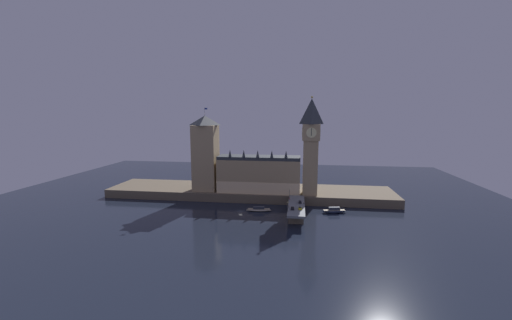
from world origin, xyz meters
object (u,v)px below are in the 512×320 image
(clock_tower, at_px, (311,143))
(car_southbound_trail, at_px, (300,202))
(victoria_tower, at_px, (206,153))
(street_lamp_far, at_px, (289,192))
(pedestrian_mid_walk, at_px, (304,203))
(boat_upstream, at_px, (259,210))
(pedestrian_far_rail, at_px, (290,199))
(car_northbound_trail, at_px, (292,208))
(pedestrian_near_rail, at_px, (289,206))
(car_southbound_lead, at_px, (300,208))
(street_lamp_near, at_px, (288,205))
(boat_downstream, at_px, (334,211))

(clock_tower, relative_size, car_southbound_trail, 14.95)
(victoria_tower, xyz_separation_m, street_lamp_far, (64.61, -20.49, -22.95))
(pedestrian_mid_walk, height_order, boat_upstream, pedestrian_mid_walk)
(car_southbound_trail, relative_size, pedestrian_mid_walk, 2.96)
(clock_tower, bearing_deg, pedestrian_far_rail, -122.37)
(clock_tower, xyz_separation_m, car_northbound_trail, (-11.46, -42.21, -35.53))
(victoria_tower, relative_size, pedestrian_far_rail, 34.22)
(pedestrian_near_rail, xyz_separation_m, street_lamp_far, (-0.40, 21.83, 3.69))
(car_southbound_lead, xyz_separation_m, pedestrian_near_rail, (-6.86, 2.04, 0.20))
(clock_tower, height_order, pedestrian_far_rail, clock_tower)
(car_southbound_trail, distance_m, street_lamp_near, 20.61)
(pedestrian_far_rail, xyz_separation_m, boat_upstream, (-20.38, -3.73, -7.20))
(car_southbound_trail, bearing_deg, street_lamp_near, -110.86)
(pedestrian_mid_walk, bearing_deg, victoria_tower, 156.23)
(car_southbound_trail, xyz_separation_m, pedestrian_near_rail, (-6.86, -11.45, 0.11))
(pedestrian_mid_walk, bearing_deg, street_lamp_far, 128.12)
(clock_tower, distance_m, car_southbound_lead, 54.59)
(victoria_tower, height_order, street_lamp_near, victoria_tower)
(pedestrian_far_rail, distance_m, street_lamp_near, 24.82)
(victoria_tower, relative_size, boat_upstream, 3.68)
(street_lamp_near, bearing_deg, street_lamp_far, 90.00)
(pedestrian_near_rail, xyz_separation_m, street_lamp_near, (-0.40, -7.61, 2.90))
(car_southbound_lead, distance_m, pedestrian_mid_walk, 11.92)
(pedestrian_near_rail, height_order, street_lamp_far, street_lamp_far)
(clock_tower, distance_m, pedestrian_mid_walk, 46.08)
(car_southbound_trail, bearing_deg, boat_upstream, 176.06)
(car_southbound_lead, xyz_separation_m, car_southbound_trail, (0.00, 13.48, 0.09))
(boat_upstream, bearing_deg, street_lamp_far, 23.06)
(pedestrian_mid_walk, bearing_deg, car_southbound_trail, 142.03)
(boat_upstream, bearing_deg, pedestrian_near_rail, -33.18)
(car_southbound_lead, bearing_deg, pedestrian_far_rail, 109.76)
(pedestrian_near_rail, bearing_deg, boat_upstream, 146.82)
(pedestrian_mid_walk, xyz_separation_m, boat_upstream, (-29.53, 3.66, -7.06))
(boat_downstream, bearing_deg, pedestrian_mid_walk, -161.58)
(car_northbound_trail, height_order, pedestrian_far_rail, pedestrian_far_rail)
(boat_upstream, bearing_deg, street_lamp_near, -46.33)
(street_lamp_near, bearing_deg, car_northbound_trail, 57.05)
(victoria_tower, bearing_deg, street_lamp_far, -17.60)
(pedestrian_mid_walk, relative_size, street_lamp_far, 0.22)
(victoria_tower, height_order, boat_downstream, victoria_tower)
(pedestrian_near_rail, relative_size, boat_upstream, 0.09)
(clock_tower, relative_size, car_northbound_trail, 18.17)
(pedestrian_near_rail, height_order, pedestrian_mid_walk, pedestrian_near_rail)
(victoria_tower, xyz_separation_m, pedestrian_near_rail, (65.01, -42.33, -26.64))
(car_southbound_trail, relative_size, boat_upstream, 0.28)
(victoria_tower, xyz_separation_m, pedestrian_mid_walk, (74.15, -32.66, -26.65))
(street_lamp_far, xyz_separation_m, boat_upstream, (-19.98, -8.51, -10.76))
(pedestrian_mid_walk, height_order, pedestrian_far_rail, pedestrian_far_rail)
(car_southbound_trail, distance_m, pedestrian_far_rail, 8.87)
(car_southbound_trail, xyz_separation_m, boat_upstream, (-27.24, 1.88, -6.96))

